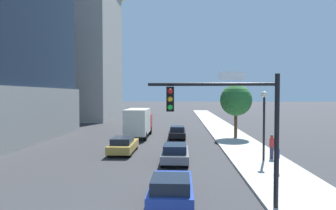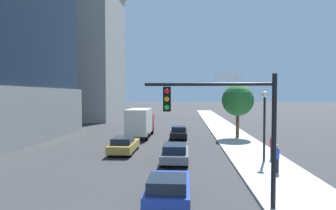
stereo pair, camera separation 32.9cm
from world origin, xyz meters
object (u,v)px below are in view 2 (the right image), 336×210
Objects in this scene: construction_building at (86,40)px; car_gold at (124,145)px; traffic_light_pole at (226,114)px; car_black at (179,132)px; street_tree at (238,100)px; car_blue at (168,188)px; pedestrian_blue_shirt at (277,158)px; pedestrian_red_shirt at (272,146)px; box_truck at (140,122)px; car_gray at (175,153)px; street_lamp at (264,115)px.

construction_building reaches higher than car_gold.
traffic_light_pole is 1.32× the size of car_black.
street_tree is 1.40× the size of car_blue.
street_tree is (25.79, -24.09, -11.62)m from construction_building.
construction_building reaches higher than pedestrian_blue_shirt.
pedestrian_red_shirt reaches higher than car_blue.
car_blue is at bearing -67.87° from car_gold.
street_tree is 3.49× the size of pedestrian_blue_shirt.
pedestrian_blue_shirt reaches higher than car_black.
box_truck is (0.00, 8.69, 1.13)m from car_gold.
pedestrian_blue_shirt is (-0.17, -14.35, -3.29)m from street_tree.
street_tree is 1.36× the size of car_gray.
car_black is 12.79m from pedestrian_red_shirt.
traffic_light_pole reaches higher than pedestrian_red_shirt.
car_black is 2.55× the size of pedestrian_blue_shirt.
pedestrian_red_shirt is at bearing 50.61° from car_blue.
pedestrian_red_shirt is (11.65, -10.81, -0.75)m from box_truck.
street_tree is (4.07, 20.04, 0.21)m from traffic_light_pole.
car_gray is at bearing 157.05° from pedestrian_blue_shirt.
street_lamp is at bearing -60.31° from car_black.
car_blue is (-6.53, -19.40, -3.63)m from street_tree.
pedestrian_red_shirt is at bearing 8.29° from car_gray.
traffic_light_pole reaches higher than pedestrian_blue_shirt.
car_blue is at bearing -77.25° from box_truck.
street_tree is 1.27× the size of car_gold.
car_gold is at bearing 151.47° from pedestrian_blue_shirt.
street_lamp is 1.15× the size of car_gray.
box_truck is at bearing 176.66° from car_black.
construction_building is at bearing 125.95° from street_lamp.
construction_building is 37.16m from street_tree.
car_blue is (-2.46, 0.64, -3.42)m from traffic_light_pole.
car_gold is (-10.97, -8.48, -3.61)m from street_tree.
car_blue is 8.12m from pedestrian_blue_shirt.
street_lamp is 2.95× the size of pedestrian_blue_shirt.
box_truck reaches higher than car_gold.
pedestrian_red_shirt is at bearing -55.64° from car_black.
car_gray is 1.00× the size of car_black.
construction_building reaches higher than box_truck.
construction_building is 45.47m from street_lamp.
traffic_light_pole is 3.18× the size of pedestrian_red_shirt.
street_tree is at bearing 89.43° from street_lamp.
car_blue is 2.36× the size of pedestrian_red_shirt.
box_truck is (-10.97, 0.21, -2.48)m from street_tree.
street_lamp is at bearing -138.34° from pedestrian_red_shirt.
pedestrian_red_shirt is (7.22, 1.05, 0.36)m from car_gray.
pedestrian_blue_shirt is (6.36, 5.04, 0.34)m from car_blue.
construction_building is at bearing 128.57° from car_black.
car_black is 0.59× the size of box_truck.
car_gray is at bearing 106.37° from traffic_light_pole.
car_gold is at bearing 144.41° from car_gray.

